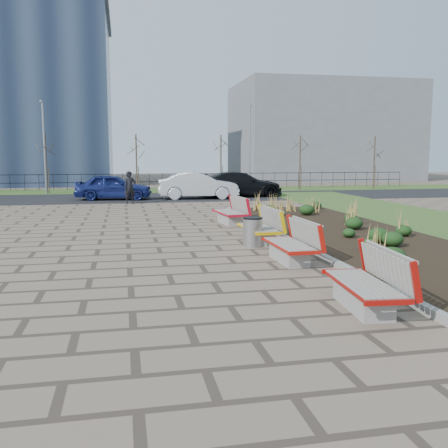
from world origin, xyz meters
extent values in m
plane|color=#725F4E|center=(0.00, 0.00, 0.00)|extent=(120.00, 120.00, 0.00)
cube|color=black|center=(6.25, 5.00, 0.05)|extent=(4.50, 18.00, 0.10)
cube|color=gray|center=(3.92, 5.00, 0.07)|extent=(0.16, 18.00, 0.15)
cube|color=#33511E|center=(0.00, 28.00, 0.02)|extent=(80.00, 5.00, 0.04)
cube|color=black|center=(0.00, 22.00, 0.01)|extent=(80.00, 7.00, 0.02)
cylinder|color=#B2B2B7|center=(2.66, 4.60, 0.41)|extent=(0.54, 0.54, 0.82)
imported|color=black|center=(-0.60, 18.11, 0.88)|extent=(0.74, 0.59, 1.75)
imported|color=navy|center=(-1.50, 20.78, 0.77)|extent=(4.56, 2.26, 1.49)
imported|color=silver|center=(3.44, 20.44, 0.80)|extent=(4.83, 1.91, 1.56)
imported|color=black|center=(6.26, 21.45, 0.79)|extent=(5.36, 2.30, 1.54)
cube|color=slate|center=(20.00, 42.00, 5.00)|extent=(18.00, 12.00, 10.00)
camera|label=1|loc=(-0.92, -9.02, 2.59)|focal=40.00mm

